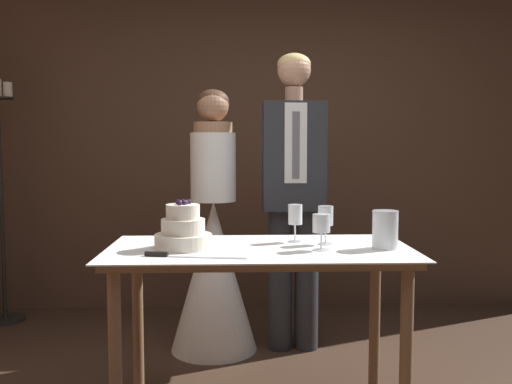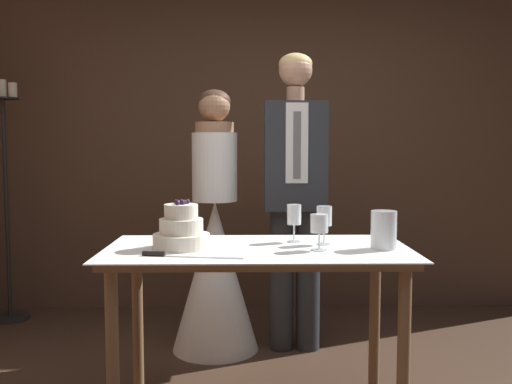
{
  "view_description": "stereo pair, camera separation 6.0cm",
  "coord_description": "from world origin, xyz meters",
  "views": [
    {
      "loc": [
        -0.28,
        -2.28,
        1.29
      ],
      "look_at": [
        -0.17,
        0.79,
        1.03
      ],
      "focal_mm": 40.0,
      "sensor_mm": 36.0,
      "label": 1
    },
    {
      "loc": [
        -0.22,
        -2.28,
        1.29
      ],
      "look_at": [
        -0.17,
        0.79,
        1.03
      ],
      "focal_mm": 40.0,
      "sensor_mm": 36.0,
      "label": 2
    }
  ],
  "objects": [
    {
      "name": "wine_glass_far",
      "position": [
        0.01,
        0.49,
        0.94
      ],
      "size": [
        0.07,
        0.07,
        0.19
      ],
      "color": "silver",
      "rests_on": "cake_table"
    },
    {
      "name": "candle_stand",
      "position": [
        -1.97,
        1.87,
        0.88
      ],
      "size": [
        0.28,
        0.28,
        1.75
      ],
      "color": "black",
      "rests_on": "ground_plane"
    },
    {
      "name": "bride",
      "position": [
        -0.42,
        1.24,
        0.59
      ],
      "size": [
        0.54,
        0.54,
        1.63
      ],
      "color": "white",
      "rests_on": "ground_plane"
    },
    {
      "name": "wall_back",
      "position": [
        0.0,
        2.24,
        1.45
      ],
      "size": [
        4.99,
        0.12,
        2.91
      ],
      "primitive_type": "cube",
      "color": "#513828",
      "rests_on": "ground_plane"
    },
    {
      "name": "wine_glass_near",
      "position": [
        0.11,
        0.26,
        0.93
      ],
      "size": [
        0.08,
        0.08,
        0.16
      ],
      "color": "silver",
      "rests_on": "cake_table"
    },
    {
      "name": "hurricane_candle",
      "position": [
        0.41,
        0.29,
        0.9
      ],
      "size": [
        0.12,
        0.12,
        0.18
      ],
      "color": "silver",
      "rests_on": "cake_table"
    },
    {
      "name": "cake_knife",
      "position": [
        -0.53,
        0.13,
        0.82
      ],
      "size": [
        0.44,
        0.1,
        0.02
      ],
      "rotation": [
        0.0,
        0.0,
        -0.17
      ],
      "color": "silver",
      "rests_on": "cake_table"
    },
    {
      "name": "wine_glass_middle",
      "position": [
        0.15,
        0.42,
        0.94
      ],
      "size": [
        0.07,
        0.07,
        0.19
      ],
      "color": "silver",
      "rests_on": "cake_table"
    },
    {
      "name": "tiered_cake",
      "position": [
        -0.52,
        0.33,
        0.89
      ],
      "size": [
        0.26,
        0.26,
        0.23
      ],
      "color": "silver",
      "rests_on": "cake_table"
    },
    {
      "name": "cake_table",
      "position": [
        -0.17,
        0.34,
        0.71
      ],
      "size": [
        1.41,
        0.73,
        0.81
      ],
      "color": "brown",
      "rests_on": "ground_plane"
    },
    {
      "name": "groom",
      "position": [
        0.08,
        1.23,
        1.02
      ],
      "size": [
        0.38,
        0.25,
        1.85
      ],
      "color": "#282B30",
      "rests_on": "ground_plane"
    }
  ]
}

